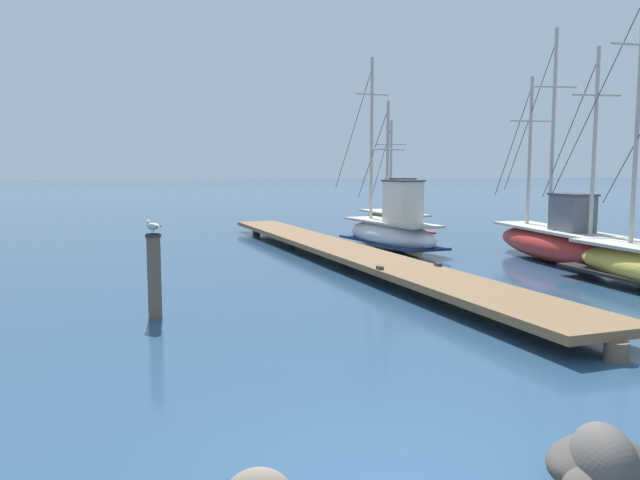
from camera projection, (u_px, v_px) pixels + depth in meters
ground_plane at (395, 476)px, 5.84m from camera, size 400.00×400.00×0.00m
floating_dock at (343, 250)px, 19.47m from camera, size 2.38×22.06×0.53m
fishing_boat_1 at (394, 219)px, 27.65m from camera, size 1.98×5.25×5.03m
fishing_boat_2 at (555, 239)px, 19.53m from camera, size 2.96×7.56×7.17m
fishing_boat_3 at (392, 229)px, 22.30m from camera, size 1.72×7.33×6.96m
mooring_piling at (154, 274)px, 11.96m from camera, size 0.30×0.30×1.63m
perched_seagull at (153, 226)px, 11.86m from camera, size 0.29×0.32×0.27m
shore_rock_near_left at (601, 466)px, 5.51m from camera, size 1.31×1.22×0.65m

